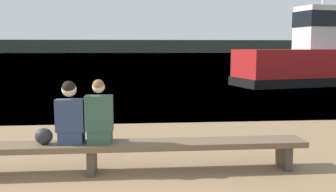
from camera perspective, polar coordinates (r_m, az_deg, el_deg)
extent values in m
plane|color=#386084|center=(129.74, -5.55, 6.44)|extent=(240.00, 240.00, 0.00)
cube|color=#384233|center=(156.70, -5.49, 7.53)|extent=(600.00, 12.00, 5.15)
cube|color=brown|center=(6.08, -11.56, -7.48)|extent=(6.90, 0.53, 0.09)
cube|color=#42382D|center=(6.58, 17.23, -8.71)|extent=(0.12, 0.45, 0.40)
cube|color=#42382D|center=(6.15, -11.50, -9.68)|extent=(0.12, 0.45, 0.40)
cube|color=navy|center=(6.17, -14.45, -5.93)|extent=(0.37, 0.40, 0.21)
cube|color=navy|center=(6.00, -14.71, -2.86)|extent=(0.43, 0.22, 0.50)
sphere|color=beige|center=(5.94, -14.84, 0.98)|extent=(0.23, 0.23, 0.23)
sphere|color=black|center=(5.92, -14.88, 1.23)|extent=(0.21, 0.21, 0.21)
cube|color=#2D4C3D|center=(6.11, -10.28, -5.94)|extent=(0.37, 0.40, 0.21)
cube|color=#2D4C3D|center=(5.94, -10.45, -2.59)|extent=(0.43, 0.22, 0.55)
sphere|color=beige|center=(5.88, -10.55, 1.40)|extent=(0.20, 0.20, 0.20)
sphere|color=brown|center=(5.86, -10.57, 1.62)|extent=(0.18, 0.18, 0.18)
ellipsoid|color=#232328|center=(6.17, -18.39, -5.84)|extent=(0.27, 0.23, 0.26)
cube|color=#A81919|center=(21.92, 21.84, 4.13)|extent=(9.49, 4.52, 1.90)
cube|color=black|center=(21.96, 21.75, 2.24)|extent=(9.69, 4.67, 0.46)
cube|color=silver|center=(22.21, 23.02, 9.49)|extent=(3.46, 2.22, 2.27)
cube|color=black|center=(22.24, 23.08, 10.66)|extent=(3.54, 2.28, 0.82)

